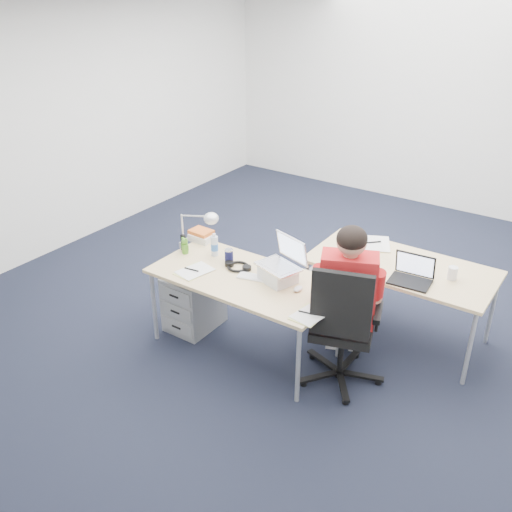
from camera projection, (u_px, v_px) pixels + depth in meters
The scene contains 24 objects.
floor at pixel (289, 305), 5.79m from camera, with size 7.00×7.00×0.00m, color black.
room at pixel (294, 139), 5.01m from camera, with size 6.02×7.02×2.80m.
desk_near at pixel (244, 281), 4.84m from camera, with size 1.60×0.80×0.73m.
desk_far at pixel (401, 270), 5.02m from camera, with size 1.60×0.80×0.73m.
office_chair at pixel (341, 348), 4.61m from camera, with size 0.89×0.89×1.12m.
seated_person at pixel (347, 298), 4.60m from camera, with size 0.64×0.84×1.37m.
drawer_pedestal_near at pixel (194, 300), 5.34m from camera, with size 0.40×0.50×0.55m, color #939698.
drawer_pedestal_far at pixel (336, 291), 5.49m from camera, with size 0.40×0.50×0.55m, color #939698.
silver_laptop at pixel (278, 261), 4.66m from camera, with size 0.35×0.28×0.37m, color silver, non-canonical shape.
wireless_keyboard at pixel (254, 277), 4.79m from camera, with size 0.27×0.11×0.01m, color white.
computer_mouse at pixel (298, 289), 4.60m from camera, with size 0.06×0.10×0.03m, color white.
headphones at pixel (238, 266), 4.94m from camera, with size 0.25×0.19×0.04m, color black, non-canonical shape.
can_koozie at pixel (229, 256), 5.03m from camera, with size 0.08×0.08×0.12m, color #151642.
water_bottle at pixel (214, 245), 5.12m from camera, with size 0.07×0.07×0.21m, color silver.
bear_figurine at pixel (185, 245), 5.17m from camera, with size 0.08×0.06×0.16m, color #327A20, non-canonical shape.
book_stack at pixel (201, 235), 5.43m from camera, with size 0.23×0.17×0.10m, color silver.
cordless_phone at pixel (183, 243), 5.22m from camera, with size 0.04×0.03×0.16m, color black.
papers_left at pixel (193, 271), 4.89m from camera, with size 0.21×0.30×0.01m, color #D5D97E.
papers_right at pixel (309, 315), 4.28m from camera, with size 0.20×0.29×0.01m, color #D5D97E.
sunglasses at pixel (273, 282), 4.72m from camera, with size 0.09×0.04×0.02m, color black, non-canonical shape.
desk_lamp at pixel (193, 228), 5.16m from camera, with size 0.39×0.14×0.44m, color silver, non-canonical shape.
dark_laptop at pixel (411, 270), 4.67m from camera, with size 0.33×0.32×0.24m, color black, non-canonical shape.
far_cup at pixel (453, 273), 4.75m from camera, with size 0.08×0.08×0.11m, color white.
far_papers at pixel (375, 244), 5.37m from camera, with size 0.24×0.34×0.01m, color white.
Camera 1 is at (2.51, -4.25, 3.08)m, focal length 40.00 mm.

